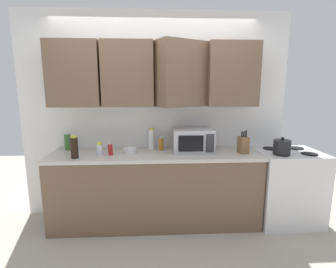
{
  "coord_description": "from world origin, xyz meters",
  "views": [
    {
      "loc": [
        0.0,
        -3.24,
        1.68
      ],
      "look_at": [
        0.16,
        -0.25,
        1.12
      ],
      "focal_mm": 26.98,
      "sensor_mm": 36.0,
      "label": 1
    }
  ],
  "objects_px": {
    "bottle_amber_vinegar": "(161,144)",
    "bowl_ceramic_small": "(130,150)",
    "bottle_clear_tall": "(100,149)",
    "stove_range": "(286,186)",
    "bottle_soy_dark": "(74,147)",
    "bottle_green_oil": "(68,142)",
    "microwave": "(193,140)",
    "bottle_white_jar": "(151,139)",
    "knife_block": "(243,145)",
    "bottle_red_sauce": "(110,149)",
    "kettle": "(282,147)"
  },
  "relations": [
    {
      "from": "bottle_white_jar",
      "to": "microwave",
      "type": "bearing_deg",
      "value": -15.7
    },
    {
      "from": "bottle_amber_vinegar",
      "to": "bottle_white_jar",
      "type": "bearing_deg",
      "value": 154.72
    },
    {
      "from": "bottle_soy_dark",
      "to": "bottle_green_oil",
      "type": "bearing_deg",
      "value": 117.82
    },
    {
      "from": "bottle_clear_tall",
      "to": "bowl_ceramic_small",
      "type": "bearing_deg",
      "value": 13.38
    },
    {
      "from": "bottle_white_jar",
      "to": "bottle_clear_tall",
      "type": "distance_m",
      "value": 0.65
    },
    {
      "from": "microwave",
      "to": "bottle_white_jar",
      "type": "height_order",
      "value": "microwave"
    },
    {
      "from": "bottle_white_jar",
      "to": "bottle_clear_tall",
      "type": "relative_size",
      "value": 1.74
    },
    {
      "from": "microwave",
      "to": "bowl_ceramic_small",
      "type": "height_order",
      "value": "microwave"
    },
    {
      "from": "knife_block",
      "to": "bottle_green_oil",
      "type": "bearing_deg",
      "value": 172.99
    },
    {
      "from": "microwave",
      "to": "bottle_red_sauce",
      "type": "xyz_separation_m",
      "value": [
        -0.98,
        -0.12,
        -0.07
      ]
    },
    {
      "from": "bottle_white_jar",
      "to": "bottle_amber_vinegar",
      "type": "distance_m",
      "value": 0.15
    },
    {
      "from": "bottle_amber_vinegar",
      "to": "bowl_ceramic_small",
      "type": "bearing_deg",
      "value": -163.59
    },
    {
      "from": "bottle_soy_dark",
      "to": "bottle_clear_tall",
      "type": "xyz_separation_m",
      "value": [
        0.25,
        0.12,
        -0.05
      ]
    },
    {
      "from": "bottle_green_oil",
      "to": "bottle_red_sauce",
      "type": "height_order",
      "value": "bottle_green_oil"
    },
    {
      "from": "kettle",
      "to": "bottle_clear_tall",
      "type": "distance_m",
      "value": 2.12
    },
    {
      "from": "bottle_amber_vinegar",
      "to": "bottle_clear_tall",
      "type": "relative_size",
      "value": 1.16
    },
    {
      "from": "kettle",
      "to": "knife_block",
      "type": "bearing_deg",
      "value": 166.89
    },
    {
      "from": "bowl_ceramic_small",
      "to": "bottle_red_sauce",
      "type": "bearing_deg",
      "value": -157.8
    },
    {
      "from": "bottle_clear_tall",
      "to": "bottle_red_sauce",
      "type": "xyz_separation_m",
      "value": [
        0.12,
        -0.01,
        -0.0
      ]
    },
    {
      "from": "bottle_soy_dark",
      "to": "bottle_green_oil",
      "type": "distance_m",
      "value": 0.43
    },
    {
      "from": "bottle_white_jar",
      "to": "bottle_red_sauce",
      "type": "xyz_separation_m",
      "value": [
        -0.47,
        -0.26,
        -0.06
      ]
    },
    {
      "from": "microwave",
      "to": "stove_range",
      "type": "bearing_deg",
      "value": -3.3
    },
    {
      "from": "bottle_green_oil",
      "to": "stove_range",
      "type": "bearing_deg",
      "value": -4.64
    },
    {
      "from": "bottle_red_sauce",
      "to": "bottle_amber_vinegar",
      "type": "bearing_deg",
      "value": 18.54
    },
    {
      "from": "bottle_amber_vinegar",
      "to": "bowl_ceramic_small",
      "type": "xyz_separation_m",
      "value": [
        -0.38,
        -0.11,
        -0.05
      ]
    },
    {
      "from": "bottle_soy_dark",
      "to": "bottle_red_sauce",
      "type": "height_order",
      "value": "bottle_soy_dark"
    },
    {
      "from": "bottle_clear_tall",
      "to": "kettle",
      "type": "bearing_deg",
      "value": -2.69
    },
    {
      "from": "microwave",
      "to": "bottle_amber_vinegar",
      "type": "height_order",
      "value": "microwave"
    },
    {
      "from": "knife_block",
      "to": "bottle_amber_vinegar",
      "type": "relative_size",
      "value": 1.57
    },
    {
      "from": "stove_range",
      "to": "bottle_amber_vinegar",
      "type": "height_order",
      "value": "bottle_amber_vinegar"
    },
    {
      "from": "kettle",
      "to": "bottle_clear_tall",
      "type": "height_order",
      "value": "kettle"
    },
    {
      "from": "kettle",
      "to": "bottle_soy_dark",
      "type": "height_order",
      "value": "bottle_soy_dark"
    },
    {
      "from": "bottle_green_oil",
      "to": "bowl_ceramic_small",
      "type": "bearing_deg",
      "value": -13.01
    },
    {
      "from": "bottle_green_oil",
      "to": "bottle_clear_tall",
      "type": "distance_m",
      "value": 0.52
    },
    {
      "from": "kettle",
      "to": "bottle_clear_tall",
      "type": "xyz_separation_m",
      "value": [
        -2.11,
        0.1,
        -0.02
      ]
    },
    {
      "from": "bottle_soy_dark",
      "to": "bottle_clear_tall",
      "type": "height_order",
      "value": "bottle_soy_dark"
    },
    {
      "from": "kettle",
      "to": "bottle_red_sauce",
      "type": "distance_m",
      "value": 1.99
    },
    {
      "from": "stove_range",
      "to": "bottle_green_oil",
      "type": "xyz_separation_m",
      "value": [
        -2.73,
        0.22,
        0.55
      ]
    },
    {
      "from": "knife_block",
      "to": "bottle_clear_tall",
      "type": "height_order",
      "value": "knife_block"
    },
    {
      "from": "stove_range",
      "to": "bottle_clear_tall",
      "type": "height_order",
      "value": "bottle_clear_tall"
    },
    {
      "from": "knife_block",
      "to": "bottle_white_jar",
      "type": "height_order",
      "value": "knife_block"
    },
    {
      "from": "bottle_amber_vinegar",
      "to": "stove_range",
      "type": "bearing_deg",
      "value": -5.54
    },
    {
      "from": "microwave",
      "to": "bottle_clear_tall",
      "type": "relative_size",
      "value": 3.14
    },
    {
      "from": "bottle_white_jar",
      "to": "bottle_red_sauce",
      "type": "height_order",
      "value": "bottle_white_jar"
    },
    {
      "from": "knife_block",
      "to": "bowl_ceramic_small",
      "type": "xyz_separation_m",
      "value": [
        -1.35,
        0.08,
        -0.07
      ]
    },
    {
      "from": "knife_block",
      "to": "bottle_clear_tall",
      "type": "bearing_deg",
      "value": 179.98
    },
    {
      "from": "stove_range",
      "to": "kettle",
      "type": "relative_size",
      "value": 4.58
    },
    {
      "from": "bottle_red_sauce",
      "to": "stove_range",
      "type": "bearing_deg",
      "value": 1.26
    },
    {
      "from": "microwave",
      "to": "bottle_soy_dark",
      "type": "bearing_deg",
      "value": -170.53
    },
    {
      "from": "microwave",
      "to": "bottle_clear_tall",
      "type": "bearing_deg",
      "value": -174.36
    }
  ]
}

